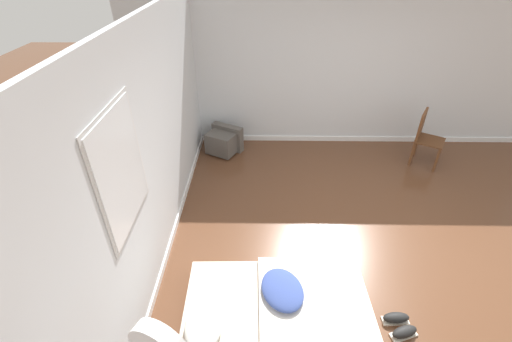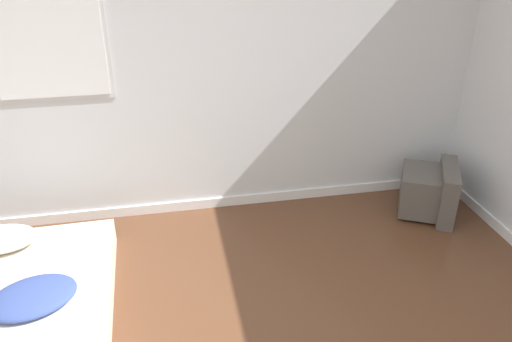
{
  "view_description": "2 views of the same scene",
  "coord_description": "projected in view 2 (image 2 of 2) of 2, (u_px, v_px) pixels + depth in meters",
  "views": [
    {
      "loc": [
        -3.06,
        1.45,
        3.13
      ],
      "look_at": [
        0.54,
        1.51,
        0.7
      ],
      "focal_mm": 24.0,
      "sensor_mm": 36.0,
      "label": 1
    },
    {
      "loc": [
        -0.04,
        -1.35,
        2.37
      ],
      "look_at": [
        0.55,
        1.71,
        0.77
      ],
      "focal_mm": 35.0,
      "sensor_mm": 36.0,
      "label": 2
    }
  ],
  "objects": [
    {
      "name": "mattress_bed",
      "position": [
        13.0,
        317.0,
        3.12
      ],
      "size": [
        1.22,
        1.84,
        0.35
      ],
      "color": "beige",
      "rests_on": "ground_plane"
    },
    {
      "name": "crt_tv",
      "position": [
        430.0,
        191.0,
        4.37
      ],
      "size": [
        0.64,
        0.67,
        0.46
      ],
      "color": "#56514C",
      "rests_on": "ground_plane"
    },
    {
      "name": "wall_back",
      "position": [
        165.0,
        69.0,
        3.93
      ],
      "size": [
        7.65,
        0.08,
        2.6
      ],
      "color": "silver",
      "rests_on": "ground_plane"
    }
  ]
}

